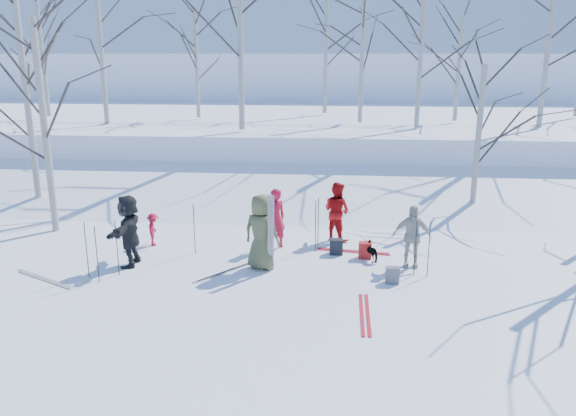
# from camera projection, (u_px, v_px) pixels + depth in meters

# --- Properties ---
(ground) EXTENTS (120.00, 120.00, 0.00)m
(ground) POSITION_uv_depth(u_px,v_px,m) (282.00, 280.00, 12.90)
(ground) COLOR white
(ground) RESTS_ON ground
(snow_ramp) EXTENTS (70.00, 9.49, 4.12)m
(snow_ramp) POSITION_uv_depth(u_px,v_px,m) (301.00, 198.00, 19.59)
(snow_ramp) COLOR white
(snow_ramp) RESTS_ON ground
(snow_plateau) EXTENTS (70.00, 18.00, 2.20)m
(snow_plateau) POSITION_uv_depth(u_px,v_px,m) (313.00, 134.00, 28.97)
(snow_plateau) COLOR white
(snow_plateau) RESTS_ON ground
(far_hill) EXTENTS (90.00, 30.00, 6.00)m
(far_hill) POSITION_uv_depth(u_px,v_px,m) (324.00, 90.00, 48.87)
(far_hill) COLOR white
(far_hill) RESTS_ON ground
(skier_olive_center) EXTENTS (1.04, 0.85, 1.84)m
(skier_olive_center) POSITION_uv_depth(u_px,v_px,m) (261.00, 232.00, 13.36)
(skier_olive_center) COLOR #4C5030
(skier_olive_center) RESTS_ON ground
(skier_red_north) EXTENTS (0.71, 0.65, 1.63)m
(skier_red_north) POSITION_uv_depth(u_px,v_px,m) (275.00, 218.00, 14.83)
(skier_red_north) COLOR #B7112B
(skier_red_north) RESTS_ON ground
(skier_redor_behind) EXTENTS (1.01, 0.98, 1.65)m
(skier_redor_behind) POSITION_uv_depth(u_px,v_px,m) (337.00, 211.00, 15.47)
(skier_redor_behind) COLOR #AF0D0E
(skier_redor_behind) RESTS_ON ground
(skier_red_seated) EXTENTS (0.44, 0.63, 0.89)m
(skier_red_seated) POSITION_uv_depth(u_px,v_px,m) (153.00, 229.00, 15.11)
(skier_red_seated) COLOR #B7112B
(skier_red_seated) RESTS_ON ground
(skier_cream_east) EXTENTS (0.93, 0.45, 1.55)m
(skier_cream_east) POSITION_uv_depth(u_px,v_px,m) (412.00, 236.00, 13.52)
(skier_cream_east) COLOR beige
(skier_cream_east) RESTS_ON ground
(skier_grey_west) EXTENTS (0.52, 1.64, 1.77)m
(skier_grey_west) POSITION_uv_depth(u_px,v_px,m) (129.00, 230.00, 13.59)
(skier_grey_west) COLOR black
(skier_grey_west) RESTS_ON ground
(dog) EXTENTS (0.50, 0.62, 0.48)m
(dog) POSITION_uv_depth(u_px,v_px,m) (373.00, 251.00, 14.04)
(dog) COLOR black
(dog) RESTS_ON ground
(upright_ski_left) EXTENTS (0.12, 0.17, 1.90)m
(upright_ski_left) POSITION_uv_depth(u_px,v_px,m) (269.00, 234.00, 13.12)
(upright_ski_left) COLOR silver
(upright_ski_left) RESTS_ON ground
(upright_ski_right) EXTENTS (0.13, 0.23, 1.89)m
(upright_ski_right) POSITION_uv_depth(u_px,v_px,m) (272.00, 234.00, 13.14)
(upright_ski_right) COLOR silver
(upright_ski_right) RESTS_ON ground
(ski_pair_a) EXTENTS (2.06, 2.10, 0.02)m
(ski_pair_a) POSITION_uv_depth(u_px,v_px,m) (227.00, 271.00, 13.38)
(ski_pair_a) COLOR silver
(ski_pair_a) RESTS_ON ground
(ski_pair_b) EXTENTS (0.77, 1.96, 0.02)m
(ski_pair_b) POSITION_uv_depth(u_px,v_px,m) (353.00, 251.00, 14.71)
(ski_pair_b) COLOR #AE1826
(ski_pair_b) RESTS_ON ground
(ski_pair_c) EXTENTS (1.77, 2.07, 0.02)m
(ski_pair_c) POSITION_uv_depth(u_px,v_px,m) (44.00, 279.00, 12.92)
(ski_pair_c) COLOR silver
(ski_pair_c) RESTS_ON ground
(ski_pair_d) EXTENTS (0.25, 1.91, 0.02)m
(ski_pair_d) POSITION_uv_depth(u_px,v_px,m) (365.00, 314.00, 11.18)
(ski_pair_d) COLOR #AE1826
(ski_pair_d) RESTS_ON ground
(ski_pole_a) EXTENTS (0.02, 0.02, 1.34)m
(ski_pole_a) POSITION_uv_depth(u_px,v_px,m) (97.00, 255.00, 12.58)
(ski_pole_a) COLOR black
(ski_pole_a) RESTS_ON ground
(ski_pole_b) EXTENTS (0.02, 0.02, 1.34)m
(ski_pole_b) POSITION_uv_depth(u_px,v_px,m) (415.00, 249.00, 12.96)
(ski_pole_b) COLOR black
(ski_pole_b) RESTS_ON ground
(ski_pole_c) EXTENTS (0.02, 0.02, 1.34)m
(ski_pole_c) POSITION_uv_depth(u_px,v_px,m) (117.00, 248.00, 13.01)
(ski_pole_c) COLOR black
(ski_pole_c) RESTS_ON ground
(ski_pole_d) EXTENTS (0.02, 0.02, 1.34)m
(ski_pole_d) POSITION_uv_depth(u_px,v_px,m) (429.00, 249.00, 12.91)
(ski_pole_d) COLOR black
(ski_pole_d) RESTS_ON ground
(ski_pole_e) EXTENTS (0.02, 0.02, 1.34)m
(ski_pole_e) POSITION_uv_depth(u_px,v_px,m) (316.00, 226.00, 14.70)
(ski_pole_e) COLOR black
(ski_pole_e) RESTS_ON ground
(ski_pole_f) EXTENTS (0.02, 0.02, 1.34)m
(ski_pole_f) POSITION_uv_depth(u_px,v_px,m) (318.00, 222.00, 15.01)
(ski_pole_f) COLOR black
(ski_pole_f) RESTS_ON ground
(ski_pole_g) EXTENTS (0.02, 0.02, 1.34)m
(ski_pole_g) POSITION_uv_depth(u_px,v_px,m) (87.00, 250.00, 12.86)
(ski_pole_g) COLOR black
(ski_pole_g) RESTS_ON ground
(ski_pole_h) EXTENTS (0.02, 0.02, 1.34)m
(ski_pole_h) POSITION_uv_depth(u_px,v_px,m) (194.00, 229.00, 14.40)
(ski_pole_h) COLOR black
(ski_pole_h) RESTS_ON ground
(backpack_red) EXTENTS (0.32, 0.22, 0.42)m
(backpack_red) POSITION_uv_depth(u_px,v_px,m) (365.00, 250.00, 14.21)
(backpack_red) COLOR #AA1C1A
(backpack_red) RESTS_ON ground
(backpack_grey) EXTENTS (0.30, 0.20, 0.38)m
(backpack_grey) POSITION_uv_depth(u_px,v_px,m) (392.00, 275.00, 12.67)
(backpack_grey) COLOR #57595E
(backpack_grey) RESTS_ON ground
(backpack_dark) EXTENTS (0.34, 0.24, 0.40)m
(backpack_dark) POSITION_uv_depth(u_px,v_px,m) (336.00, 247.00, 14.50)
(backpack_dark) COLOR black
(backpack_dark) RESTS_ON ground
(birch_plateau_a) EXTENTS (4.31, 4.31, 5.30)m
(birch_plateau_a) POSITION_uv_depth(u_px,v_px,m) (43.00, 58.00, 25.52)
(birch_plateau_a) COLOR silver
(birch_plateau_a) RESTS_ON snow_plateau
(birch_plateau_b) EXTENTS (5.25, 5.25, 6.64)m
(birch_plateau_b) POSITION_uv_depth(u_px,v_px,m) (549.00, 40.00, 21.58)
(birch_plateau_b) COLOR silver
(birch_plateau_b) RESTS_ON snow_plateau
(birch_plateau_c) EXTENTS (5.94, 5.94, 7.63)m
(birch_plateau_c) POSITION_uv_depth(u_px,v_px,m) (240.00, 26.00, 20.67)
(birch_plateau_c) COLOR silver
(birch_plateau_c) RESTS_ON snow_plateau
(birch_plateau_d) EXTENTS (4.33, 4.33, 5.33)m
(birch_plateau_d) POSITION_uv_depth(u_px,v_px,m) (420.00, 58.00, 21.71)
(birch_plateau_d) COLOR silver
(birch_plateau_d) RESTS_ON snow_plateau
(birch_plateau_e) EXTENTS (3.65, 3.65, 4.36)m
(birch_plateau_e) POSITION_uv_depth(u_px,v_px,m) (459.00, 69.00, 23.86)
(birch_plateau_e) COLOR silver
(birch_plateau_e) RESTS_ON snow_plateau
(birch_plateau_f) EXTENTS (5.02, 5.02, 6.31)m
(birch_plateau_f) POSITION_uv_depth(u_px,v_px,m) (326.00, 46.00, 26.80)
(birch_plateau_f) COLOR silver
(birch_plateau_f) RESTS_ON snow_plateau
(birch_plateau_g) EXTENTS (4.29, 4.29, 5.28)m
(birch_plateau_g) POSITION_uv_depth(u_px,v_px,m) (362.00, 58.00, 23.20)
(birch_plateau_g) COLOR silver
(birch_plateau_g) RESTS_ON snow_plateau
(birch_plateau_h) EXTENTS (4.85, 4.85, 6.07)m
(birch_plateau_h) POSITION_uv_depth(u_px,v_px,m) (101.00, 48.00, 23.00)
(birch_plateau_h) COLOR silver
(birch_plateau_h) RESTS_ON snow_plateau
(birch_plateau_i) EXTENTS (3.91, 3.91, 4.73)m
(birch_plateau_i) POSITION_uv_depth(u_px,v_px,m) (197.00, 64.00, 25.13)
(birch_plateau_i) COLOR silver
(birch_plateau_i) RESTS_ON snow_plateau
(birch_edge_a) EXTENTS (4.79, 4.79, 5.98)m
(birch_edge_a) POSITION_uv_depth(u_px,v_px,m) (45.00, 129.00, 15.71)
(birch_edge_a) COLOR silver
(birch_edge_a) RESTS_ON ground
(birch_edge_d) EXTENTS (5.33, 5.33, 6.75)m
(birch_edge_d) POSITION_uv_depth(u_px,v_px,m) (28.00, 107.00, 17.95)
(birch_edge_d) COLOR silver
(birch_edge_d) RESTS_ON ground
(birch_edge_e) EXTENTS (3.90, 3.90, 4.72)m
(birch_edge_e) POSITION_uv_depth(u_px,v_px,m) (478.00, 143.00, 17.28)
(birch_edge_e) COLOR silver
(birch_edge_e) RESTS_ON ground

